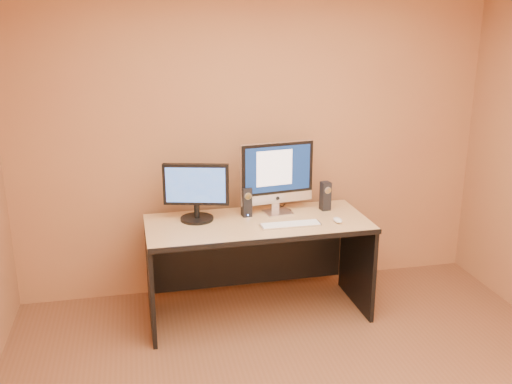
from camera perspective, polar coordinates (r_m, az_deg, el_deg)
walls at (r=2.93m, az=8.04°, el=-2.86°), size 4.00×4.00×2.60m
desk at (r=4.53m, az=0.19°, el=-7.68°), size 1.72×0.77×0.79m
imac at (r=4.49m, az=2.24°, el=1.44°), size 0.63×0.31×0.59m
second_monitor at (r=4.37m, az=-6.00°, el=-0.03°), size 0.56×0.38×0.45m
speaker_left at (r=4.47m, az=-0.96°, el=-0.99°), size 0.08×0.08×0.23m
speaker_right at (r=4.65m, az=6.95°, el=-0.39°), size 0.08×0.09×0.23m
keyboard at (r=4.30m, az=3.47°, el=-3.26°), size 0.46×0.13×0.02m
mouse at (r=4.41m, az=8.18°, el=-2.79°), size 0.07×0.11×0.04m
cable_a at (r=4.72m, az=2.62°, el=-1.46°), size 0.11×0.22×0.01m
cable_b at (r=4.70m, az=2.56°, el=-1.55°), size 0.11×0.17×0.01m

